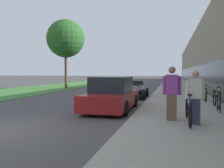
{
  "coord_description": "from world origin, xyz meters",
  "views": [
    {
      "loc": [
        5.23,
        -5.68,
        1.67
      ],
      "look_at": [
        0.98,
        11.81,
        0.83
      ],
      "focal_mm": 40.0,
      "sensor_mm": 36.0,
      "label": 1
    }
  ],
  "objects_px": {
    "bike_rack_hoop": "(219,99)",
    "cruiser_bike_nearest": "(217,98)",
    "tandem_bicycle": "(188,110)",
    "parked_sedan_curbside": "(112,95)",
    "cruiser_bike_middle": "(205,94)",
    "street_tree_far": "(66,39)",
    "person_rider": "(195,97)",
    "vintage_roadster_curbside": "(134,91)",
    "person_bystander": "(172,93)"
  },
  "relations": [
    {
      "from": "cruiser_bike_middle",
      "to": "street_tree_far",
      "type": "xyz_separation_m",
      "value": [
        -12.26,
        9.39,
        4.57
      ]
    },
    {
      "from": "parked_sedan_curbside",
      "to": "tandem_bicycle",
      "type": "bearing_deg",
      "value": -40.87
    },
    {
      "from": "vintage_roadster_curbside",
      "to": "street_tree_far",
      "type": "relative_size",
      "value": 0.54
    },
    {
      "from": "bike_rack_hoop",
      "to": "person_rider",
      "type": "bearing_deg",
      "value": -112.99
    },
    {
      "from": "cruiser_bike_nearest",
      "to": "cruiser_bike_middle",
      "type": "relative_size",
      "value": 1.06
    },
    {
      "from": "cruiser_bike_nearest",
      "to": "cruiser_bike_middle",
      "type": "bearing_deg",
      "value": 94.88
    },
    {
      "from": "tandem_bicycle",
      "to": "vintage_roadster_curbside",
      "type": "relative_size",
      "value": 0.63
    },
    {
      "from": "tandem_bicycle",
      "to": "person_rider",
      "type": "relative_size",
      "value": 1.5
    },
    {
      "from": "bike_rack_hoop",
      "to": "street_tree_far",
      "type": "height_order",
      "value": "street_tree_far"
    },
    {
      "from": "person_rider",
      "to": "person_bystander",
      "type": "distance_m",
      "value": 0.85
    },
    {
      "from": "cruiser_bike_nearest",
      "to": "vintage_roadster_curbside",
      "type": "relative_size",
      "value": 0.49
    },
    {
      "from": "cruiser_bike_middle",
      "to": "parked_sedan_curbside",
      "type": "height_order",
      "value": "parked_sedan_curbside"
    },
    {
      "from": "bike_rack_hoop",
      "to": "vintage_roadster_curbside",
      "type": "xyz_separation_m",
      "value": [
        -4.22,
        5.86,
        -0.16
      ]
    },
    {
      "from": "cruiser_bike_middle",
      "to": "person_rider",
      "type": "bearing_deg",
      "value": -99.07
    },
    {
      "from": "person_rider",
      "to": "parked_sedan_curbside",
      "type": "distance_m",
      "value": 4.41
    },
    {
      "from": "bike_rack_hoop",
      "to": "street_tree_far",
      "type": "relative_size",
      "value": 0.12
    },
    {
      "from": "cruiser_bike_nearest",
      "to": "street_tree_far",
      "type": "xyz_separation_m",
      "value": [
        -12.47,
        11.88,
        4.56
      ]
    },
    {
      "from": "tandem_bicycle",
      "to": "person_bystander",
      "type": "relative_size",
      "value": 1.38
    },
    {
      "from": "cruiser_bike_nearest",
      "to": "cruiser_bike_middle",
      "type": "xyz_separation_m",
      "value": [
        -0.21,
        2.49,
        -0.01
      ]
    },
    {
      "from": "bike_rack_hoop",
      "to": "cruiser_bike_nearest",
      "type": "height_order",
      "value": "cruiser_bike_nearest"
    },
    {
      "from": "cruiser_bike_nearest",
      "to": "cruiser_bike_middle",
      "type": "height_order",
      "value": "cruiser_bike_nearest"
    },
    {
      "from": "person_bystander",
      "to": "person_rider",
      "type": "bearing_deg",
      "value": -37.3
    },
    {
      "from": "person_bystander",
      "to": "cruiser_bike_nearest",
      "type": "bearing_deg",
      "value": 61.24
    },
    {
      "from": "cruiser_bike_nearest",
      "to": "parked_sedan_curbside",
      "type": "distance_m",
      "value": 4.63
    },
    {
      "from": "person_rider",
      "to": "vintage_roadster_curbside",
      "type": "relative_size",
      "value": 0.42
    },
    {
      "from": "cruiser_bike_middle",
      "to": "tandem_bicycle",
      "type": "bearing_deg",
      "value": -100.97
    },
    {
      "from": "bike_rack_hoop",
      "to": "cruiser_bike_nearest",
      "type": "distance_m",
      "value": 1.42
    },
    {
      "from": "cruiser_bike_middle",
      "to": "street_tree_far",
      "type": "relative_size",
      "value": 0.25
    },
    {
      "from": "cruiser_bike_nearest",
      "to": "bike_rack_hoop",
      "type": "bearing_deg",
      "value": -95.97
    },
    {
      "from": "bike_rack_hoop",
      "to": "parked_sedan_curbside",
      "type": "height_order",
      "value": "parked_sedan_curbside"
    },
    {
      "from": "tandem_bicycle",
      "to": "cruiser_bike_nearest",
      "type": "height_order",
      "value": "cruiser_bike_nearest"
    },
    {
      "from": "cruiser_bike_middle",
      "to": "street_tree_far",
      "type": "distance_m",
      "value": 16.1
    },
    {
      "from": "person_bystander",
      "to": "street_tree_far",
      "type": "height_order",
      "value": "street_tree_far"
    },
    {
      "from": "person_bystander",
      "to": "cruiser_bike_middle",
      "type": "distance_m",
      "value": 6.26
    },
    {
      "from": "person_rider",
      "to": "cruiser_bike_nearest",
      "type": "relative_size",
      "value": 0.86
    },
    {
      "from": "tandem_bicycle",
      "to": "cruiser_bike_middle",
      "type": "bearing_deg",
      "value": 79.03
    },
    {
      "from": "person_rider",
      "to": "vintage_roadster_curbside",
      "type": "distance_m",
      "value": 9.03
    },
    {
      "from": "cruiser_bike_nearest",
      "to": "vintage_roadster_curbside",
      "type": "xyz_separation_m",
      "value": [
        -4.37,
        4.45,
        -0.05
      ]
    },
    {
      "from": "person_bystander",
      "to": "cruiser_bike_nearest",
      "type": "height_order",
      "value": "person_bystander"
    },
    {
      "from": "tandem_bicycle",
      "to": "parked_sedan_curbside",
      "type": "xyz_separation_m",
      "value": [
        -3.09,
        2.67,
        0.15
      ]
    },
    {
      "from": "street_tree_far",
      "to": "cruiser_bike_nearest",
      "type": "bearing_deg",
      "value": -43.61
    },
    {
      "from": "tandem_bicycle",
      "to": "cruiser_bike_nearest",
      "type": "bearing_deg",
      "value": 69.16
    },
    {
      "from": "cruiser_bike_nearest",
      "to": "person_rider",
      "type": "bearing_deg",
      "value": -107.32
    },
    {
      "from": "bike_rack_hoop",
      "to": "vintage_roadster_curbside",
      "type": "height_order",
      "value": "vintage_roadster_curbside"
    },
    {
      "from": "tandem_bicycle",
      "to": "street_tree_far",
      "type": "xyz_separation_m",
      "value": [
        -11.05,
        15.6,
        4.56
      ]
    },
    {
      "from": "bike_rack_hoop",
      "to": "street_tree_far",
      "type": "xyz_separation_m",
      "value": [
        -12.32,
        13.29,
        4.44
      ]
    },
    {
      "from": "tandem_bicycle",
      "to": "cruiser_bike_middle",
      "type": "distance_m",
      "value": 6.33
    },
    {
      "from": "parked_sedan_curbside",
      "to": "street_tree_far",
      "type": "bearing_deg",
      "value": 121.63
    },
    {
      "from": "person_rider",
      "to": "street_tree_far",
      "type": "bearing_deg",
      "value": 125.21
    },
    {
      "from": "cruiser_bike_nearest",
      "to": "cruiser_bike_middle",
      "type": "distance_m",
      "value": 2.5
    }
  ]
}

